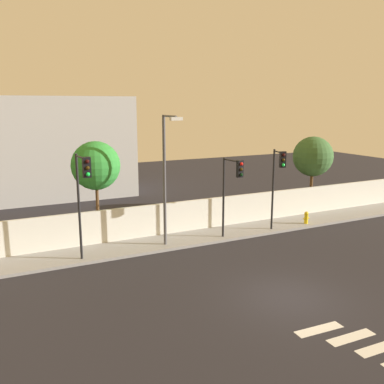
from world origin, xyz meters
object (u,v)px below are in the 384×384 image
Objects in this scene: street_lamp_curbside at (166,171)px; roadside_tree_midleft at (313,157)px; traffic_light_left at (232,181)px; traffic_light_center at (83,186)px; roadside_tree_leftmost at (96,166)px; traffic_light_right at (278,173)px; fire_hydrant at (306,217)px.

roadside_tree_midleft is (12.32, 2.85, -0.26)m from street_lamp_curbside.
traffic_light_left is 7.94m from traffic_light_center.
street_lamp_curbside is (-3.52, 0.77, 0.69)m from traffic_light_left.
traffic_light_center is at bearing -112.23° from roadside_tree_leftmost.
traffic_light_center is at bearing -179.13° from traffic_light_right.
roadside_tree_leftmost is at bearing 166.98° from fire_hydrant.
traffic_light_right is 6.18× the size of fire_hydrant.
roadside_tree_midleft is at bearing 12.23° from traffic_light_center.
traffic_light_left is at bearing 0.02° from traffic_light_center.
traffic_light_right is 0.90× the size of roadside_tree_midleft.
traffic_light_center reaches higher than traffic_light_right.
traffic_light_center is (-7.92, -0.00, 0.42)m from traffic_light_left.
traffic_light_right is 4.20m from fire_hydrant.
fire_hydrant is at bearing -0.07° from street_lamp_curbside.
street_lamp_curbside is at bearing 179.93° from fire_hydrant.
traffic_light_left is at bearing -157.63° from roadside_tree_midleft.
traffic_light_center is 4.48m from street_lamp_curbside.
fire_hydrant is 13.23m from roadside_tree_leftmost.
traffic_light_center is 1.07× the size of traffic_light_right.
roadside_tree_leftmost is at bearing 160.16° from traffic_light_right.
traffic_light_right is (3.15, 0.16, 0.18)m from traffic_light_left.
roadside_tree_leftmost is at bearing 180.00° from roadside_tree_midleft.
roadside_tree_midleft is (15.25, -0.00, -0.33)m from roadside_tree_leftmost.
traffic_light_left is 0.81× the size of roadside_tree_leftmost.
fire_hydrant is (5.94, 0.76, -2.90)m from traffic_light_left.
fire_hydrant is at bearing 12.00° from traffic_light_right.
traffic_light_right is at bearing 3.00° from traffic_light_left.
traffic_light_left is 0.85× the size of roadside_tree_midleft.
roadside_tree_leftmost reaches higher than roadside_tree_midleft.
traffic_light_left is 3.67m from street_lamp_curbside.
roadside_tree_midleft is (2.86, 2.86, 3.33)m from fire_hydrant.
traffic_light_right is at bearing -19.84° from roadside_tree_leftmost.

